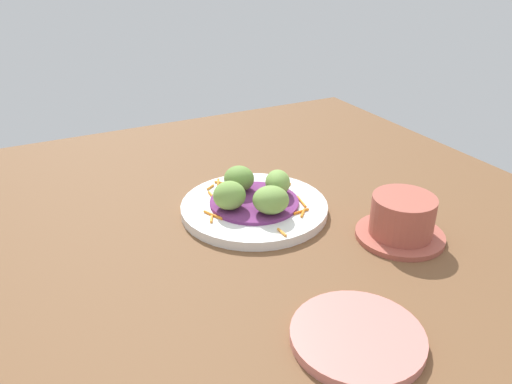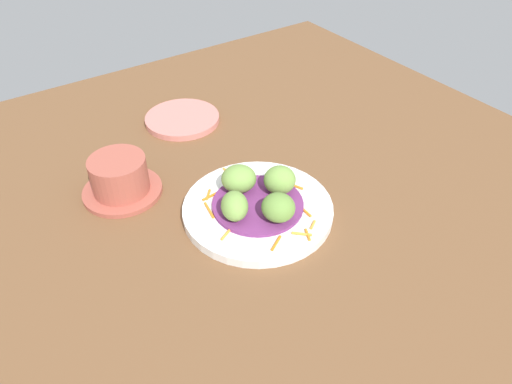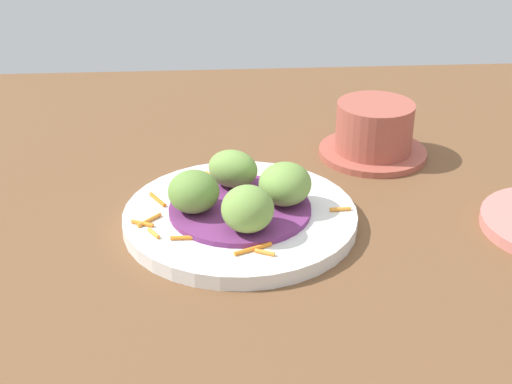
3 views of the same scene
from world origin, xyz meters
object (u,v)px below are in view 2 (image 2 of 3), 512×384
object	(u,v)px
main_plate	(258,209)
side_plate_small	(182,119)
terracotta_bowl	(120,178)
guac_scoop_left	(280,180)
guac_scoop_center	(239,179)
guac_scoop_right	(235,206)
guac_scoop_back	(278,207)

from	to	relation	value
main_plate	side_plate_small	distance (cm)	31.59
side_plate_small	terracotta_bowl	bearing A→B (deg)	37.77
guac_scoop_left	guac_scoop_center	distance (cm)	6.47
guac_scoop_left	terracotta_bowl	size ratio (longest dim) A/B	0.39
main_plate	guac_scoop_right	size ratio (longest dim) A/B	4.41
main_plate	guac_scoop_center	xyz separation A→B (cm)	(0.51, -4.55, 3.40)
main_plate	guac_scoop_left	xyz separation A→B (cm)	(-4.55, -0.51, 3.50)
main_plate	guac_scoop_right	distance (cm)	5.63
side_plate_small	guac_scoop_right	bearing A→B (deg)	76.20
main_plate	guac_scoop_back	world-z (taller)	guac_scoop_back
guac_scoop_center	guac_scoop_right	xyz separation A→B (cm)	(4.03, 5.06, -0.11)
main_plate	guac_scoop_back	xyz separation A→B (cm)	(-0.51, 4.55, 3.39)
guac_scoop_right	terracotta_bowl	distance (cm)	20.55
guac_scoop_back	terracotta_bowl	bearing A→B (deg)	-53.09
main_plate	guac_scoop_center	size ratio (longest dim) A/B	4.23
side_plate_small	terracotta_bowl	distance (cm)	23.95
main_plate	side_plate_small	bearing A→B (deg)	-95.99
guac_scoop_center	side_plate_small	xyz separation A→B (cm)	(-3.81, -26.87, -3.55)
guac_scoop_back	side_plate_small	distance (cm)	36.25
main_plate	terracotta_bowl	bearing A→B (deg)	-47.28
guac_scoop_left	guac_scoop_right	world-z (taller)	guac_scoop_left
guac_scoop_center	guac_scoop_left	bearing A→B (deg)	141.43
main_plate	guac_scoop_left	distance (cm)	5.76
guac_scoop_back	guac_scoop_right	bearing A→B (deg)	-38.57
main_plate	terracotta_bowl	distance (cm)	23.01
main_plate	side_plate_small	xyz separation A→B (cm)	(-3.30, -31.42, -0.16)
guac_scoop_back	side_plate_small	world-z (taller)	guac_scoop_back
guac_scoop_center	guac_scoop_back	size ratio (longest dim) A/B	1.09
side_plate_small	terracotta_bowl	world-z (taller)	terracotta_bowl
terracotta_bowl	guac_scoop_center	bearing A→B (deg)	140.74
terracotta_bowl	guac_scoop_left	bearing A→B (deg)	140.92
guac_scoop_right	guac_scoop_back	size ratio (longest dim) A/B	1.05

